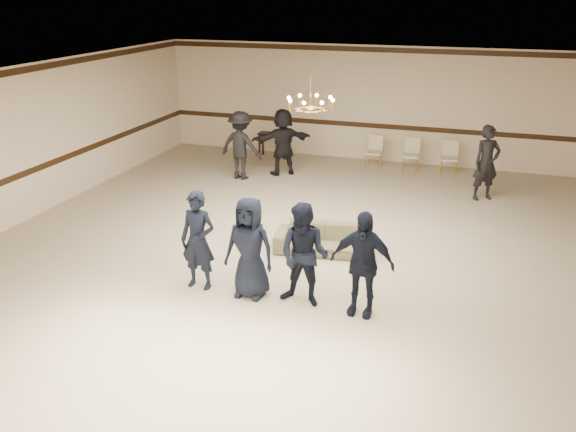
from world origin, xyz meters
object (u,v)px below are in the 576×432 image
at_px(boy_b, 250,248).
at_px(adult_right, 486,163).
at_px(boy_c, 304,255).
at_px(adult_left, 241,145).
at_px(chandelier, 311,92).
at_px(boy_d, 362,263).
at_px(settee, 324,239).
at_px(banquet_chair_right, 449,158).
at_px(boy_a, 198,241).
at_px(adult_mid, 283,142).
at_px(banquet_chair_mid, 411,155).
at_px(banquet_chair_left, 374,152).
at_px(console_table, 273,145).

relative_size(boy_b, adult_right, 0.95).
bearing_deg(boy_c, adult_left, 126.14).
height_order(chandelier, boy_d, chandelier).
bearing_deg(boy_c, settee, 101.44).
bearing_deg(banquet_chair_right, boy_b, -112.93).
relative_size(boy_a, settee, 0.92).
height_order(boy_c, adult_mid, adult_mid).
relative_size(boy_a, banquet_chair_mid, 1.85).
bearing_deg(settee, chandelier, 120.54).
bearing_deg(settee, boy_a, -135.90).
bearing_deg(banquet_chair_left, banquet_chair_mid, 2.62).
xyz_separation_m(boy_a, adult_left, (-1.64, 5.75, 0.05)).
distance_m(boy_b, banquet_chair_right, 8.18).
relative_size(boy_d, console_table, 1.96).
bearing_deg(banquet_chair_mid, banquet_chair_left, 176.85).
bearing_deg(banquet_chair_mid, settee, -101.56).
relative_size(boy_b, banquet_chair_mid, 1.85).
bearing_deg(boy_d, boy_c, -177.22).
height_order(adult_left, banquet_chair_right, adult_left).
bearing_deg(boy_b, settee, 73.31).
bearing_deg(banquet_chair_right, chandelier, -118.93).
bearing_deg(boy_a, adult_left, 108.32).
height_order(banquet_chair_left, banquet_chair_right, same).
xyz_separation_m(adult_right, banquet_chair_left, (-2.91, 1.72, -0.43)).
bearing_deg(banquet_chair_left, adult_right, -27.86).
xyz_separation_m(boy_c, adult_right, (2.56, 6.05, 0.05)).
height_order(banquet_chair_right, console_table, banquet_chair_right).
bearing_deg(banquet_chair_right, console_table, 172.89).
bearing_deg(boy_d, console_table, 120.91).
xyz_separation_m(adult_left, banquet_chair_mid, (4.09, 2.02, -0.43)).
bearing_deg(adult_mid, banquet_chair_right, 161.08).
bearing_deg(console_table, adult_left, -92.62).
bearing_deg(console_table, boy_b, -73.26).
distance_m(adult_left, banquet_chair_mid, 4.58).
distance_m(boy_d, adult_left, 7.21).
bearing_deg(boy_c, console_table, 118.09).
bearing_deg(boy_b, adult_left, 116.26).
xyz_separation_m(adult_left, console_table, (0.09, 2.22, -0.52)).
relative_size(boy_a, adult_right, 0.95).
bearing_deg(banquet_chair_left, boy_b, -91.36).
xyz_separation_m(chandelier, banquet_chair_right, (2.32, 5.19, -2.43)).
bearing_deg(console_table, banquet_chair_mid, -3.27).
bearing_deg(boy_d, adult_left, 129.84).
relative_size(boy_b, settee, 0.92).
xyz_separation_m(boy_c, adult_left, (-3.44, 5.75, 0.05)).
bearing_deg(banquet_chair_left, boy_d, -78.17).
xyz_separation_m(boy_b, banquet_chair_mid, (1.54, 7.77, -0.38)).
relative_size(boy_d, banquet_chair_right, 1.85).
bearing_deg(boy_b, adult_mid, 106.70).
height_order(boy_c, banquet_chair_left, boy_c).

